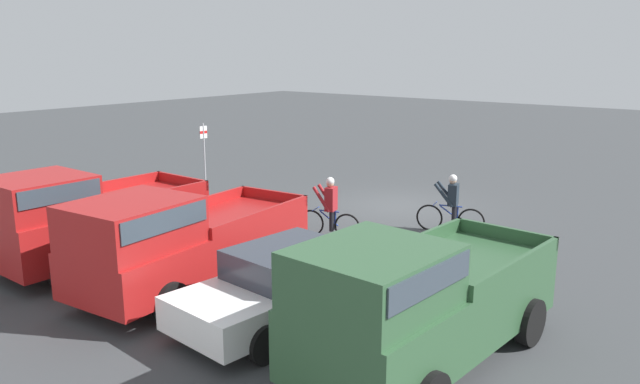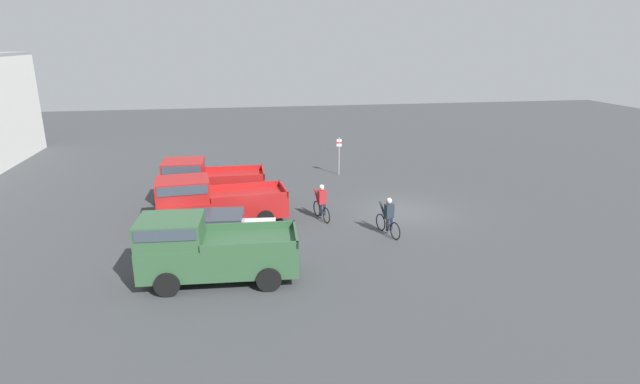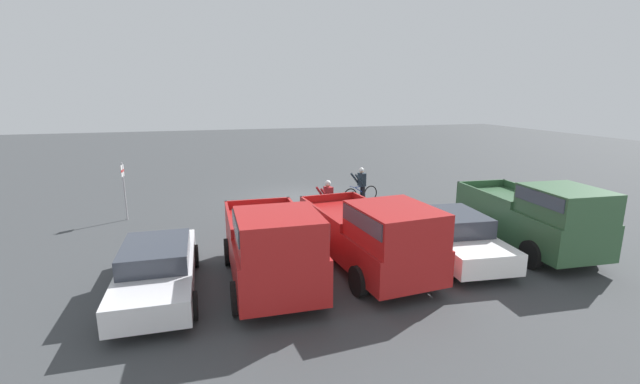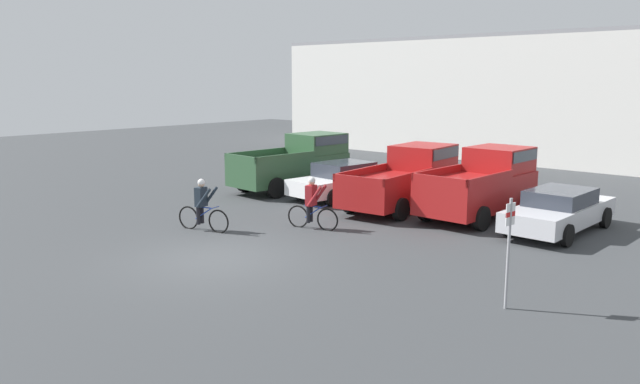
{
  "view_description": "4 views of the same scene",
  "coord_description": "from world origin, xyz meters",
  "px_view_note": "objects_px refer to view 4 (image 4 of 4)",
  "views": [
    {
      "loc": [
        -9.98,
        16.82,
        4.92
      ],
      "look_at": [
        -0.03,
        4.06,
        1.2
      ],
      "focal_mm": 35.0,
      "sensor_mm": 36.0,
      "label": 1
    },
    {
      "loc": [
        -21.5,
        7.74,
        7.87
      ],
      "look_at": [
        -0.03,
        4.06,
        1.2
      ],
      "focal_mm": 28.0,
      "sensor_mm": 36.0,
      "label": 2
    },
    {
      "loc": [
        4.35,
        19.37,
        4.92
      ],
      "look_at": [
        -0.03,
        4.06,
        1.2
      ],
      "focal_mm": 24.0,
      "sensor_mm": 36.0,
      "label": 3
    },
    {
      "loc": [
        12.51,
        -9.83,
        4.62
      ],
      "look_at": [
        -0.03,
        4.06,
        1.2
      ],
      "focal_mm": 35.0,
      "sensor_mm": 36.0,
      "label": 4
    }
  ],
  "objects_px": {
    "cyclist_0": "(312,203)",
    "cyclist_1": "(202,205)",
    "pickup_truck_1": "(408,176)",
    "fire_lane_sign": "(509,243)",
    "sedan_1": "(559,210)",
    "pickup_truck_2": "(483,182)",
    "sedan_0": "(344,180)",
    "pickup_truck_0": "(297,161)"
  },
  "relations": [
    {
      "from": "sedan_0",
      "to": "pickup_truck_1",
      "type": "bearing_deg",
      "value": 7.01
    },
    {
      "from": "cyclist_0",
      "to": "fire_lane_sign",
      "type": "bearing_deg",
      "value": -17.49
    },
    {
      "from": "cyclist_1",
      "to": "fire_lane_sign",
      "type": "xyz_separation_m",
      "value": [
        9.9,
        0.04,
        0.59
      ]
    },
    {
      "from": "cyclist_0",
      "to": "pickup_truck_2",
      "type": "bearing_deg",
      "value": 59.55
    },
    {
      "from": "pickup_truck_1",
      "to": "fire_lane_sign",
      "type": "height_order",
      "value": "fire_lane_sign"
    },
    {
      "from": "pickup_truck_0",
      "to": "fire_lane_sign",
      "type": "height_order",
      "value": "fire_lane_sign"
    },
    {
      "from": "pickup_truck_0",
      "to": "cyclist_1",
      "type": "bearing_deg",
      "value": -67.64
    },
    {
      "from": "sedan_0",
      "to": "pickup_truck_2",
      "type": "xyz_separation_m",
      "value": [
        5.61,
        0.61,
        0.45
      ]
    },
    {
      "from": "sedan_0",
      "to": "cyclist_1",
      "type": "xyz_separation_m",
      "value": [
        0.22,
        -7.02,
        0.09
      ]
    },
    {
      "from": "cyclist_1",
      "to": "pickup_truck_1",
      "type": "bearing_deg",
      "value": 70.97
    },
    {
      "from": "fire_lane_sign",
      "to": "pickup_truck_1",
      "type": "bearing_deg",
      "value": 135.19
    },
    {
      "from": "pickup_truck_1",
      "to": "fire_lane_sign",
      "type": "distance_m",
      "value": 10.38
    },
    {
      "from": "pickup_truck_1",
      "to": "cyclist_0",
      "type": "relative_size",
      "value": 3.34
    },
    {
      "from": "pickup_truck_1",
      "to": "fire_lane_sign",
      "type": "xyz_separation_m",
      "value": [
        7.37,
        -7.32,
        0.28
      ]
    },
    {
      "from": "sedan_1",
      "to": "fire_lane_sign",
      "type": "bearing_deg",
      "value": -76.46
    },
    {
      "from": "pickup_truck_0",
      "to": "pickup_truck_2",
      "type": "relative_size",
      "value": 1.09
    },
    {
      "from": "cyclist_1",
      "to": "fire_lane_sign",
      "type": "height_order",
      "value": "fire_lane_sign"
    },
    {
      "from": "sedan_0",
      "to": "cyclist_0",
      "type": "distance_m",
      "value": 5.25
    },
    {
      "from": "pickup_truck_1",
      "to": "sedan_1",
      "type": "distance_m",
      "value": 5.67
    },
    {
      "from": "pickup_truck_1",
      "to": "pickup_truck_2",
      "type": "height_order",
      "value": "pickup_truck_2"
    },
    {
      "from": "pickup_truck_2",
      "to": "fire_lane_sign",
      "type": "distance_m",
      "value": 8.83
    },
    {
      "from": "pickup_truck_1",
      "to": "cyclist_0",
      "type": "distance_m",
      "value": 4.94
    },
    {
      "from": "sedan_0",
      "to": "cyclist_1",
      "type": "height_order",
      "value": "cyclist_1"
    },
    {
      "from": "pickup_truck_1",
      "to": "pickup_truck_2",
      "type": "xyz_separation_m",
      "value": [
        2.85,
        0.28,
        0.05
      ]
    },
    {
      "from": "sedan_0",
      "to": "fire_lane_sign",
      "type": "height_order",
      "value": "fire_lane_sign"
    },
    {
      "from": "fire_lane_sign",
      "to": "cyclist_1",
      "type": "bearing_deg",
      "value": -179.77
    },
    {
      "from": "pickup_truck_1",
      "to": "cyclist_0",
      "type": "height_order",
      "value": "pickup_truck_1"
    },
    {
      "from": "cyclist_0",
      "to": "fire_lane_sign",
      "type": "xyz_separation_m",
      "value": [
        7.57,
        -2.39,
        0.58
      ]
    },
    {
      "from": "pickup_truck_2",
      "to": "cyclist_1",
      "type": "distance_m",
      "value": 9.35
    },
    {
      "from": "pickup_truck_0",
      "to": "pickup_truck_1",
      "type": "height_order",
      "value": "pickup_truck_0"
    },
    {
      "from": "sedan_0",
      "to": "sedan_1",
      "type": "distance_m",
      "value": 8.4
    },
    {
      "from": "pickup_truck_2",
      "to": "fire_lane_sign",
      "type": "xyz_separation_m",
      "value": [
        4.51,
        -7.59,
        0.23
      ]
    },
    {
      "from": "pickup_truck_2",
      "to": "fire_lane_sign",
      "type": "height_order",
      "value": "fire_lane_sign"
    },
    {
      "from": "pickup_truck_2",
      "to": "sedan_1",
      "type": "relative_size",
      "value": 1.01
    },
    {
      "from": "sedan_1",
      "to": "cyclist_0",
      "type": "bearing_deg",
      "value": -140.99
    },
    {
      "from": "sedan_0",
      "to": "fire_lane_sign",
      "type": "distance_m",
      "value": 12.31
    },
    {
      "from": "fire_lane_sign",
      "to": "pickup_truck_0",
      "type": "bearing_deg",
      "value": 150.72
    },
    {
      "from": "pickup_truck_2",
      "to": "sedan_1",
      "type": "height_order",
      "value": "pickup_truck_2"
    },
    {
      "from": "cyclist_0",
      "to": "cyclist_1",
      "type": "distance_m",
      "value": 3.36
    },
    {
      "from": "cyclist_1",
      "to": "fire_lane_sign",
      "type": "relative_size",
      "value": 0.8
    },
    {
      "from": "pickup_truck_1",
      "to": "sedan_1",
      "type": "bearing_deg",
      "value": -1.9
    },
    {
      "from": "pickup_truck_2",
      "to": "cyclist_1",
      "type": "relative_size",
      "value": 2.65
    }
  ]
}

